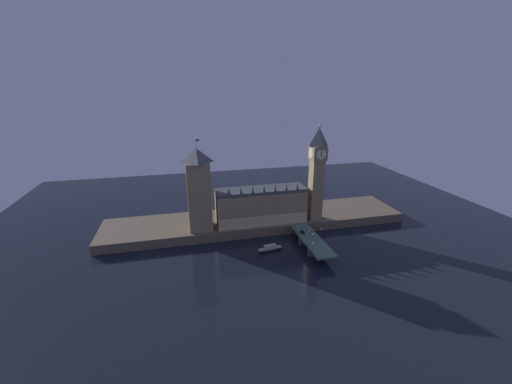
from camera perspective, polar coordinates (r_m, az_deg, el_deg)
The scene contains 15 objects.
ground_plane at distance 204.04m, azimuth 2.72°, elevation -10.39°, with size 400.00×400.00×0.00m, color black.
embankment at distance 236.25m, azimuth 0.10°, elevation -5.20°, with size 220.00×42.00×6.58m.
parliament_hall at distance 221.98m, azimuth 0.90°, elevation -2.43°, with size 62.97×18.64×29.85m.
clock_tower at distance 223.91m, azimuth 11.00°, elevation 3.72°, with size 10.60×10.71×67.97m.
victoria_tower at distance 210.31m, azimuth -10.37°, elevation 0.45°, with size 15.48×15.48×61.21m.
bridge at distance 205.48m, azimuth 10.10°, elevation -8.86°, with size 12.63×46.00×6.87m.
car_northbound_lead at distance 211.13m, azimuth 8.42°, elevation -7.20°, with size 2.10×4.08×1.53m.
car_southbound_trail at distance 211.39m, azimuth 10.04°, elevation -7.27°, with size 1.88×4.68×1.46m.
pedestrian_near_rail at distance 196.54m, azimuth 9.45°, elevation -9.31°, with size 0.38×0.38×1.59m.
pedestrian_mid_walk at distance 205.87m, azimuth 11.64°, elevation -8.04°, with size 0.38×0.38×1.84m.
pedestrian_far_rail at distance 210.93m, azimuth 7.61°, elevation -7.14°, with size 0.38×0.38×1.69m.
street_lamp_near at distance 188.87m, azimuth 10.28°, elevation -9.60°, with size 1.34×0.60×5.98m.
street_lamp_mid at distance 205.03m, azimuth 11.74°, elevation -7.11°, with size 1.34×0.60×6.98m.
street_lamp_far at distance 213.04m, azimuth 7.15°, elevation -5.94°, with size 1.34×0.60×6.29m.
boat_upstream at distance 201.45m, azimuth 2.57°, elevation -10.28°, with size 17.58×5.76×4.40m.
Camera 1 is at (-50.82, -170.57, 99.78)m, focal length 22.00 mm.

